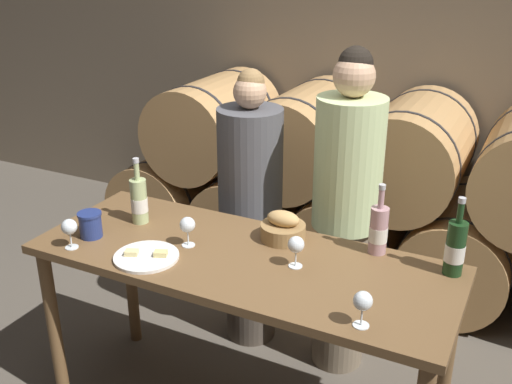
% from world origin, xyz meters
% --- Properties ---
extents(stone_wall_back, '(10.00, 0.12, 3.20)m').
position_xyz_m(stone_wall_back, '(0.00, 2.26, 1.60)').
color(stone_wall_back, gray).
rests_on(stone_wall_back, ground_plane).
extents(barrel_stack, '(3.63, 0.96, 1.30)m').
position_xyz_m(barrel_stack, '(0.00, 1.66, 0.61)').
color(barrel_stack, tan).
rests_on(barrel_stack, ground_plane).
extents(tasting_table, '(1.88, 0.72, 0.92)m').
position_xyz_m(tasting_table, '(0.00, 0.00, 0.81)').
color(tasting_table, brown).
rests_on(tasting_table, ground_plane).
extents(person_left, '(0.35, 0.35, 1.60)m').
position_xyz_m(person_left, '(-0.29, 0.66, 0.81)').
color(person_left, '#4C4238').
rests_on(person_left, ground_plane).
extents(person_right, '(0.34, 0.34, 1.75)m').
position_xyz_m(person_right, '(0.26, 0.66, 0.90)').
color(person_right, '#756651').
rests_on(person_right, ground_plane).
extents(wine_bottle_red, '(0.08, 0.08, 0.34)m').
position_xyz_m(wine_bottle_red, '(0.85, 0.26, 1.04)').
color(wine_bottle_red, '#193819').
rests_on(wine_bottle_red, tasting_table).
extents(wine_bottle_white, '(0.08, 0.08, 0.33)m').
position_xyz_m(wine_bottle_white, '(-0.60, 0.09, 1.04)').
color(wine_bottle_white, '#ADBC7F').
rests_on(wine_bottle_white, tasting_table).
extents(wine_bottle_rose, '(0.08, 0.08, 0.32)m').
position_xyz_m(wine_bottle_rose, '(0.52, 0.30, 1.03)').
color(wine_bottle_rose, '#BC8E93').
rests_on(wine_bottle_rose, tasting_table).
extents(blue_crock, '(0.11, 0.11, 0.12)m').
position_xyz_m(blue_crock, '(-0.71, -0.15, 0.99)').
color(blue_crock, navy).
rests_on(blue_crock, tasting_table).
extents(bread_basket, '(0.21, 0.21, 0.14)m').
position_xyz_m(bread_basket, '(0.10, 0.23, 0.98)').
color(bread_basket, olive).
rests_on(bread_basket, tasting_table).
extents(cheese_plate, '(0.28, 0.28, 0.04)m').
position_xyz_m(cheese_plate, '(-0.36, -0.20, 0.93)').
color(cheese_plate, white).
rests_on(cheese_plate, tasting_table).
extents(wine_glass_far_left, '(0.07, 0.07, 0.14)m').
position_xyz_m(wine_glass_far_left, '(-0.72, -0.27, 1.02)').
color(wine_glass_far_left, white).
rests_on(wine_glass_far_left, tasting_table).
extents(wine_glass_left, '(0.07, 0.07, 0.14)m').
position_xyz_m(wine_glass_left, '(-0.26, -0.02, 1.02)').
color(wine_glass_left, white).
rests_on(wine_glass_left, tasting_table).
extents(wine_glass_center, '(0.07, 0.07, 0.14)m').
position_xyz_m(wine_glass_center, '(0.25, 0.02, 1.02)').
color(wine_glass_center, white).
rests_on(wine_glass_center, tasting_table).
extents(wine_glass_right, '(0.07, 0.07, 0.14)m').
position_xyz_m(wine_glass_right, '(0.62, -0.27, 1.02)').
color(wine_glass_right, white).
rests_on(wine_glass_right, tasting_table).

